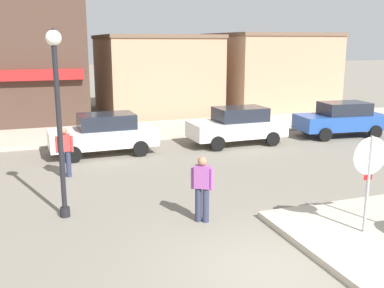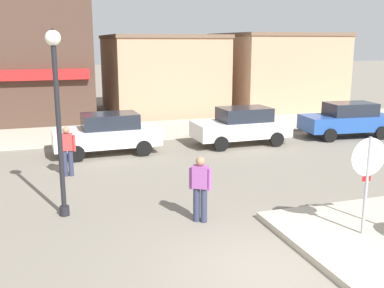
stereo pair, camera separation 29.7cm
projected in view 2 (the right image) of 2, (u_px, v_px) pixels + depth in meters
name	position (u px, v px, depth m)	size (l,w,h in m)	color
ground_plane	(272.00, 272.00, 8.43)	(160.00, 160.00, 0.00)	gray
kerb_far	(133.00, 131.00, 21.29)	(80.00, 4.00, 0.15)	#B7AD99
stop_sign	(367.00, 173.00, 9.47)	(0.82, 0.08, 2.30)	#9E9EA3
lamp_post	(57.00, 97.00, 10.52)	(0.36, 0.36, 4.54)	black
parked_car_nearest	(108.00, 133.00, 17.18)	(4.05, 1.98, 1.56)	white
parked_car_second	(242.00, 125.00, 18.74)	(4.03, 1.94, 1.56)	white
parked_car_third	(347.00, 119.00, 20.22)	(4.15, 2.18, 1.56)	#234C9E
pedestrian_crossing_near	(67.00, 150.00, 14.28)	(0.56, 0.25, 1.61)	#2D334C
pedestrian_crossing_far	(200.00, 187.00, 10.60)	(0.51, 0.38, 1.61)	#2D334C
building_storefront_left_near	(161.00, 74.00, 27.48)	(6.51, 7.42, 4.62)	tan
building_storefront_left_mid	(275.00, 71.00, 28.78)	(6.73, 6.98, 4.75)	tan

